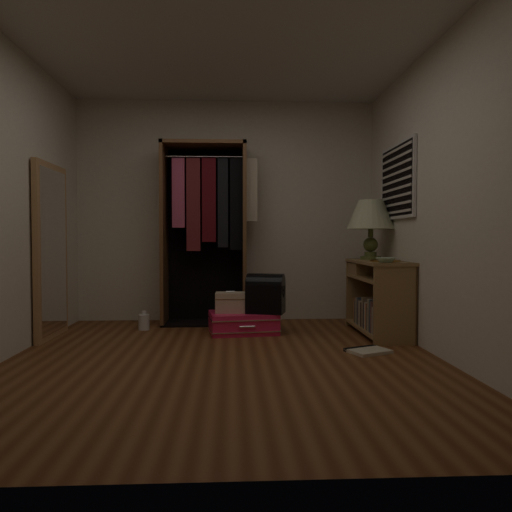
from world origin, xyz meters
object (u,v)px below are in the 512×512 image
object	(u,v)px
table_lamp	(371,216)
open_wardrobe	(209,216)
floor_mirror	(51,251)
train_case	(230,302)
console_bookshelf	(377,295)
white_jug	(144,322)
pink_suitcase	(243,322)
black_bag	(266,293)

from	to	relation	value
table_lamp	open_wardrobe	bearing A→B (deg)	164.40
floor_mirror	train_case	xyz separation A→B (m)	(1.75, 0.15, -0.53)
train_case	table_lamp	world-z (taller)	table_lamp
console_bookshelf	train_case	size ratio (longest dim) A/B	3.60
floor_mirror	open_wardrobe	bearing A→B (deg)	26.92
open_wardrobe	white_jug	distance (m)	1.39
train_case	table_lamp	size ratio (longest dim) A/B	0.49
console_bookshelf	pink_suitcase	world-z (taller)	console_bookshelf
open_wardrobe	pink_suitcase	bearing A→B (deg)	-58.88
floor_mirror	table_lamp	bearing A→B (deg)	4.98
console_bookshelf	white_jug	bearing A→B (deg)	172.08
open_wardrobe	train_case	xyz separation A→B (m)	(0.24, -0.62, -0.91)
console_bookshelf	table_lamp	world-z (taller)	table_lamp
table_lamp	white_jug	distance (m)	2.66
open_wardrobe	black_bag	distance (m)	1.21
open_wardrobe	train_case	distance (m)	1.12
white_jug	table_lamp	bearing A→B (deg)	-1.92
console_bookshelf	train_case	xyz separation A→B (m)	(-1.49, 0.12, -0.08)
train_case	white_jug	distance (m)	0.97
pink_suitcase	white_jug	bearing A→B (deg)	161.13
open_wardrobe	pink_suitcase	distance (m)	1.33
console_bookshelf	open_wardrobe	size ratio (longest dim) A/B	0.55
black_bag	white_jug	bearing A→B (deg)	-176.54
open_wardrobe	table_lamp	xyz separation A→B (m)	(1.73, -0.48, -0.01)
open_wardrobe	train_case	bearing A→B (deg)	-68.98
table_lamp	floor_mirror	bearing A→B (deg)	-175.02
train_case	floor_mirror	bearing A→B (deg)	-173.74
black_bag	train_case	bearing A→B (deg)	-173.50
train_case	black_bag	xyz separation A→B (m)	(0.36, -0.06, 0.10)
pink_suitcase	console_bookshelf	bearing A→B (deg)	-12.63
white_jug	black_bag	bearing A→B (deg)	-12.13
floor_mirror	white_jug	world-z (taller)	floor_mirror
pink_suitcase	train_case	bearing A→B (deg)	174.64
pink_suitcase	table_lamp	size ratio (longest dim) A/B	1.20
open_wardrobe	pink_suitcase	size ratio (longest dim) A/B	2.71
black_bag	floor_mirror	bearing A→B (deg)	-162.01
pink_suitcase	train_case	xyz separation A→B (m)	(-0.13, -0.00, 0.21)
white_jug	open_wardrobe	bearing A→B (deg)	30.65
open_wardrobe	console_bookshelf	bearing A→B (deg)	-23.10
table_lamp	train_case	bearing A→B (deg)	-174.79
black_bag	open_wardrobe	bearing A→B (deg)	147.04
pink_suitcase	train_case	distance (m)	0.25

